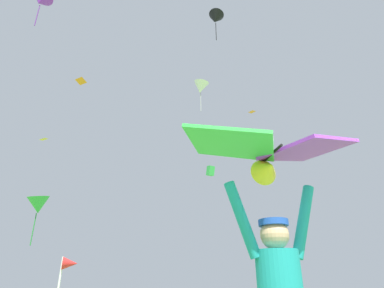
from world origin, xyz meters
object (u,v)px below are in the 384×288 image
object	(u,v)px
held_stunt_kite	(269,154)
distant_kite_purple_overhead_distant	(41,0)
distant_kite_yellow_low_left	(43,139)
distant_kite_green_far_center	(38,205)
distant_kite_orange_low_right	(252,112)
distant_kite_green_high_right	(210,171)
marker_flag	(68,269)
distant_kite_orange_mid_right	(81,81)
distant_kite_white_mid_left	(201,88)
distant_kite_black_high_left	(216,18)

from	to	relation	value
held_stunt_kite	distant_kite_purple_overhead_distant	xyz separation A→B (m)	(-5.97, 17.30, 17.78)
distant_kite_yellow_low_left	distant_kite_purple_overhead_distant	bearing A→B (deg)	-90.35
distant_kite_yellow_low_left	distant_kite_green_far_center	bearing A→B (deg)	-81.02
distant_kite_orange_low_right	distant_kite_purple_overhead_distant	world-z (taller)	distant_kite_purple_overhead_distant
distant_kite_green_high_right	marker_flag	size ratio (longest dim) A/B	0.74
distant_kite_green_high_right	distant_kite_green_far_center	xyz separation A→B (m)	(-15.76, -9.35, -7.13)
distant_kite_green_high_right	marker_flag	distance (m)	29.58
distant_kite_orange_mid_right	distant_kite_white_mid_left	bearing A→B (deg)	-49.00
distant_kite_black_high_left	distant_kite_green_far_center	xyz separation A→B (m)	(-8.14, 9.09, -9.42)
distant_kite_green_far_center	marker_flag	distance (m)	15.14
distant_kite_orange_low_right	distant_kite_orange_mid_right	world-z (taller)	distant_kite_orange_mid_right
held_stunt_kite	distant_kite_orange_low_right	size ratio (longest dim) A/B	2.38
distant_kite_white_mid_left	distant_kite_purple_overhead_distant	distance (m)	13.22
distant_kite_orange_mid_right	distant_kite_black_high_left	size ratio (longest dim) A/B	0.41
distant_kite_purple_overhead_distant	distant_kite_white_mid_left	bearing A→B (deg)	-9.06
distant_kite_black_high_left	distant_kite_green_far_center	bearing A→B (deg)	131.84
distant_kite_green_high_right	distant_kite_white_mid_left	bearing A→B (deg)	-116.07
distant_kite_green_high_right	marker_flag	world-z (taller)	distant_kite_green_high_right
distant_kite_purple_overhead_distant	marker_flag	bearing A→B (deg)	-70.31
distant_kite_orange_low_right	distant_kite_white_mid_left	xyz separation A→B (m)	(-5.63, -2.41, -0.45)
distant_kite_green_high_right	distant_kite_orange_low_right	bearing A→B (deg)	-94.09
marker_flag	distant_kite_white_mid_left	bearing A→B (deg)	56.16
distant_kite_orange_low_right	distant_kite_black_high_left	bearing A→B (deg)	-131.35
distant_kite_black_high_left	distant_kite_green_high_right	bearing A→B (deg)	67.56
held_stunt_kite	distant_kite_orange_low_right	distance (m)	24.43
distant_kite_orange_low_right	distant_kite_yellow_low_left	size ratio (longest dim) A/B	0.75
held_stunt_kite	distant_kite_green_far_center	bearing A→B (deg)	100.91
distant_kite_orange_mid_right	distant_kite_orange_low_right	bearing A→B (deg)	-27.33
distant_kite_orange_low_right	distant_kite_black_high_left	size ratio (longest dim) A/B	0.32
distant_kite_green_high_right	distant_kite_orange_mid_right	distance (m)	16.40
distant_kite_white_mid_left	distant_kite_yellow_low_left	bearing A→B (deg)	123.37
distant_kite_yellow_low_left	distant_kite_green_far_center	xyz separation A→B (m)	(2.18, -13.82, -10.12)
distant_kite_yellow_low_left	distant_kite_green_far_center	world-z (taller)	distant_kite_yellow_low_left
held_stunt_kite	distant_kite_yellow_low_left	distance (m)	36.11
distant_kite_purple_overhead_distant	distant_kite_green_far_center	bearing A→B (deg)	39.22
distant_kite_purple_overhead_distant	marker_flag	size ratio (longest dim) A/B	1.99
distant_kite_orange_mid_right	distant_kite_white_mid_left	distance (m)	13.72
distant_kite_orange_low_right	marker_flag	bearing A→B (deg)	-134.33
distant_kite_yellow_low_left	distant_kite_purple_overhead_distant	world-z (taller)	distant_kite_purple_overhead_distant
distant_kite_green_far_center	distant_kite_orange_mid_right	bearing A→B (deg)	80.79
held_stunt_kite	distant_kite_white_mid_left	world-z (taller)	distant_kite_white_mid_left
distant_kite_black_high_left	distant_kite_white_mid_left	bearing A→B (deg)	77.19
held_stunt_kite	distant_kite_green_far_center	xyz separation A→B (m)	(-3.69, 19.16, 3.38)
distant_kite_orange_mid_right	distant_kite_black_high_left	distance (m)	17.12
distant_kite_white_mid_left	distant_kite_yellow_low_left	xyz separation A→B (m)	(-11.55, 17.53, 1.70)
distant_kite_green_high_right	distant_kite_green_far_center	size ratio (longest dim) A/B	0.39
distant_kite_yellow_low_left	distant_kite_white_mid_left	bearing A→B (deg)	-56.63
distant_kite_yellow_low_left	distant_kite_black_high_left	world-z (taller)	distant_kite_yellow_low_left
distant_kite_yellow_low_left	distant_kite_orange_low_right	bearing A→B (deg)	-41.35
distant_kite_orange_mid_right	marker_flag	bearing A→B (deg)	-86.51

